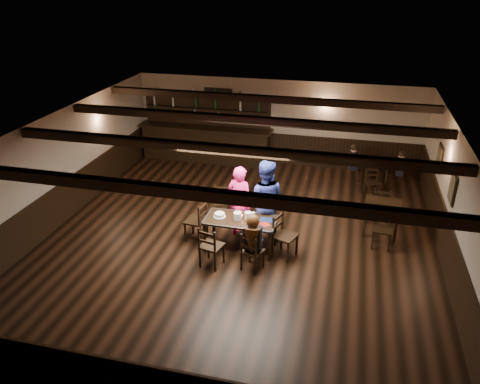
% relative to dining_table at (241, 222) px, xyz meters
% --- Properties ---
extents(ground, '(10.00, 10.00, 0.00)m').
position_rel_dining_table_xyz_m(ground, '(-0.12, 0.36, -0.67)').
color(ground, black).
rests_on(ground, ground).
extents(room_shell, '(9.02, 10.02, 2.71)m').
position_rel_dining_table_xyz_m(room_shell, '(-0.11, 0.39, 1.07)').
color(room_shell, beige).
rests_on(room_shell, ground).
extents(dining_table, '(1.58, 0.80, 0.75)m').
position_rel_dining_table_xyz_m(dining_table, '(0.00, 0.00, 0.00)').
color(dining_table, black).
rests_on(dining_table, ground).
extents(chair_near_left, '(0.53, 0.51, 0.94)m').
position_rel_dining_table_xyz_m(chair_near_left, '(-0.46, -0.86, -0.12)').
color(chair_near_left, black).
rests_on(chair_near_left, ground).
extents(chair_near_right, '(0.51, 0.50, 0.87)m').
position_rel_dining_table_xyz_m(chair_near_right, '(0.41, -0.79, -0.16)').
color(chair_near_right, black).
rests_on(chair_near_right, ground).
extents(chair_end_left, '(0.50, 0.52, 0.98)m').
position_rel_dining_table_xyz_m(chair_end_left, '(-1.01, 0.13, -0.10)').
color(chair_end_left, black).
rests_on(chair_end_left, ground).
extents(chair_end_right, '(0.58, 0.60, 1.01)m').
position_rel_dining_table_xyz_m(chair_end_right, '(0.93, -0.05, -0.08)').
color(chair_end_right, black).
rests_on(chair_end_right, ground).
extents(chair_far_pushed, '(0.49, 0.48, 0.85)m').
position_rel_dining_table_xyz_m(chair_far_pushed, '(-0.81, 1.39, -0.18)').
color(chair_far_pushed, black).
rests_on(chair_far_pushed, ground).
extents(woman_pink, '(0.73, 0.58, 1.76)m').
position_rel_dining_table_xyz_m(woman_pink, '(-0.15, 0.58, 0.21)').
color(woman_pink, '#F31C9F').
rests_on(woman_pink, ground).
extents(man_blue, '(0.98, 0.78, 1.93)m').
position_rel_dining_table_xyz_m(man_blue, '(0.41, 0.63, 0.29)').
color(man_blue, navy).
rests_on(man_blue, ground).
extents(seated_person, '(0.35, 0.53, 0.86)m').
position_rel_dining_table_xyz_m(seated_person, '(0.43, -0.74, 0.18)').
color(seated_person, black).
rests_on(seated_person, ground).
extents(cake, '(0.28, 0.28, 0.09)m').
position_rel_dining_table_xyz_m(cake, '(-0.48, 0.01, 0.12)').
color(cake, white).
rests_on(cake, dining_table).
extents(plate_stack_a, '(0.18, 0.18, 0.17)m').
position_rel_dining_table_xyz_m(plate_stack_a, '(-0.06, -0.02, 0.16)').
color(plate_stack_a, white).
rests_on(plate_stack_a, dining_table).
extents(plate_stack_b, '(0.15, 0.15, 0.18)m').
position_rel_dining_table_xyz_m(plate_stack_b, '(0.17, 0.03, 0.17)').
color(plate_stack_b, white).
rests_on(plate_stack_b, dining_table).
extents(tea_light, '(0.05, 0.05, 0.06)m').
position_rel_dining_table_xyz_m(tea_light, '(-0.00, 0.10, 0.10)').
color(tea_light, '#A5A8AD').
rests_on(tea_light, dining_table).
extents(salt_shaker, '(0.04, 0.04, 0.10)m').
position_rel_dining_table_xyz_m(salt_shaker, '(0.29, -0.07, 0.13)').
color(salt_shaker, silver).
rests_on(salt_shaker, dining_table).
extents(pepper_shaker, '(0.04, 0.04, 0.09)m').
position_rel_dining_table_xyz_m(pepper_shaker, '(0.46, -0.12, 0.13)').
color(pepper_shaker, '#A5A8AD').
rests_on(pepper_shaker, dining_table).
extents(drink_glass, '(0.07, 0.07, 0.12)m').
position_rel_dining_table_xyz_m(drink_glass, '(0.25, 0.17, 0.14)').
color(drink_glass, silver).
rests_on(drink_glass, dining_table).
extents(menu_red, '(0.34, 0.31, 0.00)m').
position_rel_dining_table_xyz_m(menu_red, '(0.52, -0.12, 0.08)').
color(menu_red, maroon).
rests_on(menu_red, dining_table).
extents(menu_blue, '(0.31, 0.22, 0.00)m').
position_rel_dining_table_xyz_m(menu_blue, '(0.57, 0.11, 0.08)').
color(menu_blue, '#0D1E42').
rests_on(menu_blue, dining_table).
extents(bar_counter, '(4.35, 0.70, 2.20)m').
position_rel_dining_table_xyz_m(bar_counter, '(-2.38, 5.07, 0.05)').
color(bar_counter, black).
rests_on(bar_counter, ground).
extents(back_table_a, '(0.92, 0.92, 0.75)m').
position_rel_dining_table_xyz_m(back_table_a, '(3.08, 1.50, -0.02)').
color(back_table_a, black).
rests_on(back_table_a, ground).
extents(back_table_b, '(0.90, 0.90, 0.75)m').
position_rel_dining_table_xyz_m(back_table_b, '(2.91, 4.17, -0.03)').
color(back_table_b, black).
rests_on(back_table_b, ground).
extents(bg_patron_left, '(0.28, 0.39, 0.73)m').
position_rel_dining_table_xyz_m(bg_patron_left, '(2.32, 4.25, 0.16)').
color(bg_patron_left, black).
rests_on(bg_patron_left, ground).
extents(bg_patron_right, '(0.22, 0.34, 0.69)m').
position_rel_dining_table_xyz_m(bg_patron_right, '(3.63, 4.15, 0.14)').
color(bg_patron_right, black).
rests_on(bg_patron_right, ground).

